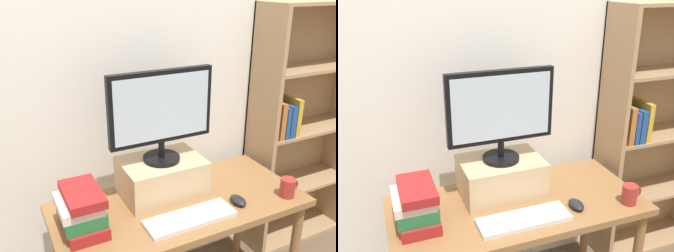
# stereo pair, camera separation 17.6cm
# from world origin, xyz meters

# --- Properties ---
(back_wall) EXTENTS (7.00, 0.08, 2.60)m
(back_wall) POSITION_xyz_m (0.00, 0.43, 1.30)
(back_wall) COLOR silver
(back_wall) RESTS_ON ground_plane
(desk) EXTENTS (1.27, 0.59, 0.70)m
(desk) POSITION_xyz_m (0.00, 0.00, 0.61)
(desk) COLOR olive
(desk) RESTS_ON ground_plane
(bookshelf_unit) EXTENTS (0.78, 0.28, 1.64)m
(bookshelf_unit) POSITION_xyz_m (1.06, 0.28, 0.83)
(bookshelf_unit) COLOR tan
(bookshelf_unit) RESTS_ON ground_plane
(riser_box) EXTENTS (0.42, 0.29, 0.19)m
(riser_box) POSITION_xyz_m (-0.04, 0.12, 0.80)
(riser_box) COLOR tan
(riser_box) RESTS_ON desk
(computer_monitor) EXTENTS (0.54, 0.19, 0.46)m
(computer_monitor) POSITION_xyz_m (-0.04, 0.12, 1.15)
(computer_monitor) COLOR black
(computer_monitor) RESTS_ON riser_box
(keyboard) EXTENTS (0.44, 0.14, 0.02)m
(keyboard) POSITION_xyz_m (-0.03, -0.16, 0.71)
(keyboard) COLOR silver
(keyboard) RESTS_ON desk
(computer_mouse) EXTENTS (0.06, 0.10, 0.04)m
(computer_mouse) POSITION_xyz_m (0.25, -0.14, 0.72)
(computer_mouse) COLOR black
(computer_mouse) RESTS_ON desk
(book_stack) EXTENTS (0.19, 0.26, 0.20)m
(book_stack) POSITION_xyz_m (-0.49, -0.00, 0.80)
(book_stack) COLOR maroon
(book_stack) RESTS_ON desk
(coffee_mug) EXTENTS (0.11, 0.08, 0.10)m
(coffee_mug) POSITION_xyz_m (0.53, -0.20, 0.75)
(coffee_mug) COLOR #9E2D28
(coffee_mug) RESTS_ON desk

